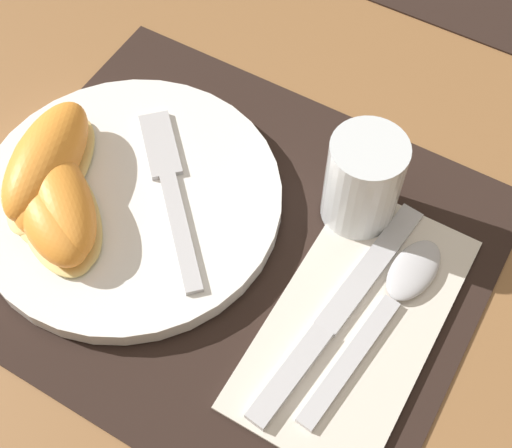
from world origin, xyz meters
TOP-DOWN VIEW (x-y plane):
  - ground_plane at (0.00, 0.00)m, footprint 3.00×3.00m
  - placemat at (0.00, 0.00)m, footprint 0.41×0.35m
  - plate at (-0.09, -0.01)m, footprint 0.26×0.26m
  - juice_glass at (0.08, 0.08)m, footprint 0.06×0.06m
  - napkin at (0.12, -0.01)m, footprint 0.12×0.23m
  - knife at (0.11, -0.01)m, footprint 0.04×0.22m
  - spoon at (0.14, 0.02)m, footprint 0.04×0.19m
  - fork at (-0.06, 0.02)m, footprint 0.14×0.14m
  - citrus_wedge_0 at (-0.15, -0.03)m, footprint 0.08×0.14m
  - citrus_wedge_1 at (-0.15, -0.05)m, footprint 0.10×0.11m
  - citrus_wedge_2 at (-0.12, -0.05)m, footprint 0.13×0.11m
  - citrus_wedge_3 at (-0.11, -0.07)m, footprint 0.11×0.09m

SIDE VIEW (x-z plane):
  - ground_plane at x=0.00m, z-range 0.00..0.00m
  - placemat at x=0.00m, z-range 0.00..0.00m
  - napkin at x=0.12m, z-range 0.00..0.01m
  - knife at x=0.11m, z-range 0.01..0.01m
  - spoon at x=0.14m, z-range 0.01..0.02m
  - plate at x=-0.09m, z-range 0.00..0.02m
  - fork at x=-0.06m, z-range 0.02..0.02m
  - citrus_wedge_3 at x=-0.11m, z-range 0.02..0.05m
  - citrus_wedge_1 at x=-0.15m, z-range 0.02..0.05m
  - citrus_wedge_2 at x=-0.12m, z-range 0.02..0.06m
  - citrus_wedge_0 at x=-0.15m, z-range 0.02..0.06m
  - juice_glass at x=0.08m, z-range 0.00..0.09m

